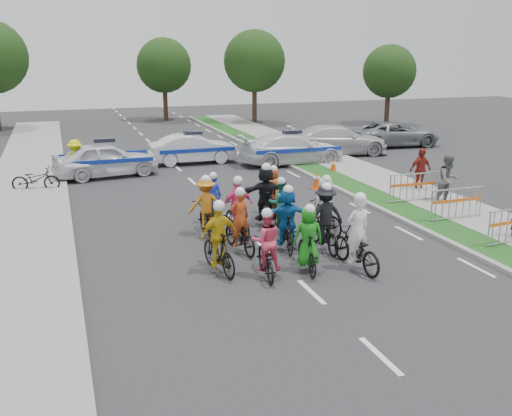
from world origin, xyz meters
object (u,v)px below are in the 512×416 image
object	(u,v)px
rider_11	(265,199)
barrier_1	(457,205)
police_car_2	(292,149)
spectator_2	(420,170)
parked_bike	(36,179)
tree_1	(254,61)
rider_9	(237,214)
tree_2	(389,71)
rider_2	(266,251)
rider_10	(206,212)
marshal_hiviz	(76,160)
rider_0	(356,244)
civilian_sedan	(338,140)
tree_4	(164,66)
rider_13	(273,195)
barrier_2	(413,189)
police_car_1	(193,149)
rider_4	(324,224)
rider_7	(324,211)
cone_0	(317,180)
rider_6	(239,230)
rider_12	(213,206)
rider_1	(307,245)
rider_3	(219,245)
cone_1	(334,166)
civilian_suv	(396,134)
rider_5	(287,223)
police_car_0	(106,159)
rider_8	(280,211)
spectator_1	(448,180)

from	to	relation	value
rider_11	barrier_1	size ratio (longest dim) A/B	1.00
police_car_2	spectator_2	size ratio (longest dim) A/B	2.97
parked_bike	tree_1	xyz separation A→B (m)	(15.15, 17.59, 4.06)
rider_9	tree_2	bearing A→B (deg)	-136.26
rider_2	police_car_2	distance (m)	14.36
rider_10	marshal_hiviz	world-z (taller)	rider_10
rider_0	civilian_sedan	distance (m)	16.48
parked_bike	tree_4	distance (m)	23.74
rider_13	barrier_2	world-z (taller)	rider_13
police_car_1	marshal_hiviz	distance (m)	5.94
rider_13	rider_4	bearing A→B (deg)	95.76
rider_7	rider_4	bearing A→B (deg)	52.58
rider_2	spectator_2	size ratio (longest dim) A/B	1.05
rider_9	rider_13	distance (m)	2.74
cone_0	tree_2	world-z (taller)	tree_2
rider_6	barrier_2	world-z (taller)	rider_6
rider_4	police_car_2	xyz separation A→B (m)	(3.93, 11.70, -0.01)
rider_4	rider_12	distance (m)	4.10
rider_1	barrier_2	world-z (taller)	rider_1
rider_2	rider_11	xyz separation A→B (m)	(1.47, 4.02, 0.18)
civilian_sedan	tree_2	xyz separation A→B (m)	(9.25, 10.18, 3.06)
tree_2	barrier_1	bearing A→B (deg)	-116.70
rider_0	barrier_2	world-z (taller)	rider_0
marshal_hiviz	barrier_2	world-z (taller)	marshal_hiviz
tree_1	tree_4	distance (m)	7.22
rider_7	civilian_sedan	world-z (taller)	rider_7
rider_3	cone_1	world-z (taller)	rider_3
civilian_suv	rider_3	bearing A→B (deg)	140.99
rider_5	parked_bike	size ratio (longest dim) A/B	1.02
rider_10	civilian_sedan	xyz separation A→B (m)	(9.98, 10.97, 0.05)
rider_7	rider_12	distance (m)	3.58
cone_1	tree_1	world-z (taller)	tree_1
tree_2	police_car_1	bearing A→B (deg)	-149.55
rider_2	rider_4	size ratio (longest dim) A/B	0.93
rider_13	tree_4	bearing A→B (deg)	-88.11
police_car_0	parked_bike	bearing A→B (deg)	113.46
rider_0	police_car_2	distance (m)	13.83
rider_4	tree_4	bearing A→B (deg)	-90.08
rider_0	barrier_2	bearing A→B (deg)	-140.76
cone_1	rider_3	bearing A→B (deg)	-129.56
rider_10	rider_9	bearing A→B (deg)	154.15
police_car_1	spectator_2	size ratio (longest dim) A/B	2.48
rider_10	barrier_1	world-z (taller)	rider_10
barrier_1	rider_9	bearing A→B (deg)	173.05
rider_1	spectator_2	world-z (taller)	rider_1
civilian_suv	tree_1	world-z (taller)	tree_1
rider_7	rider_8	xyz separation A→B (m)	(-1.19, 0.61, -0.07)
spectator_1	tree_1	bearing A→B (deg)	81.24
tree_1	tree_4	bearing A→B (deg)	146.31
rider_10	parked_bike	distance (m)	9.03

